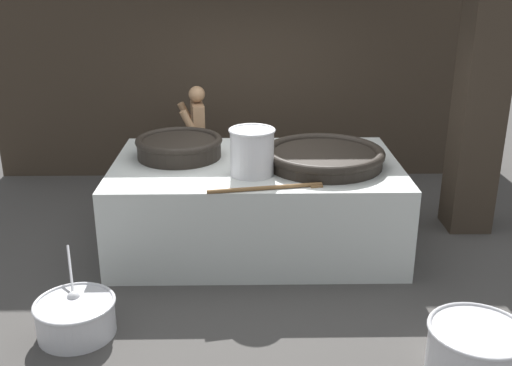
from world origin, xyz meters
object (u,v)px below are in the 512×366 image
Objects in this scene: giant_wok_far at (324,156)px; prep_bowl_vegetables at (76,316)px; cook at (198,139)px; stock_pot at (252,151)px; prep_bowl_meat at (476,349)px; giant_wok_near at (179,146)px.

giant_wok_far reaches higher than prep_bowl_vegetables.
stock_pot is at bearing 101.63° from cook.
stock_pot is 0.63× the size of prep_bowl_meat.
cook is at bearing 85.18° from giant_wok_near.
giant_wok_near is 0.63× the size of cook.
cook reaches higher than giant_wok_far.
stock_pot is (-0.78, -0.29, 0.15)m from giant_wok_far.
giant_wok_near is at bearing 143.46° from stock_pot.
giant_wok_far is at bearing 20.17° from stock_pot.
stock_pot reaches higher than giant_wok_near.
prep_bowl_meat is (2.54, -2.58, -0.88)m from giant_wok_near.
prep_bowl_meat is (2.43, -3.84, -0.61)m from cook.
giant_wok_far reaches higher than prep_bowl_meat.
cook is 1.99× the size of prep_bowl_meat.
stock_pot is (0.81, -0.60, 0.13)m from giant_wok_near.
prep_bowl_vegetables is at bearing 169.39° from prep_bowl_meat.
cook is 3.40m from prep_bowl_vegetables.
prep_bowl_vegetables is (-0.74, -1.97, -0.94)m from giant_wok_near.
giant_wok_near is 1.63m from giant_wok_far.
prep_bowl_meat is at bearing -45.54° from giant_wok_near.
giant_wok_near is 2.30m from prep_bowl_vegetables.
stock_pot is 2.03m from cook.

